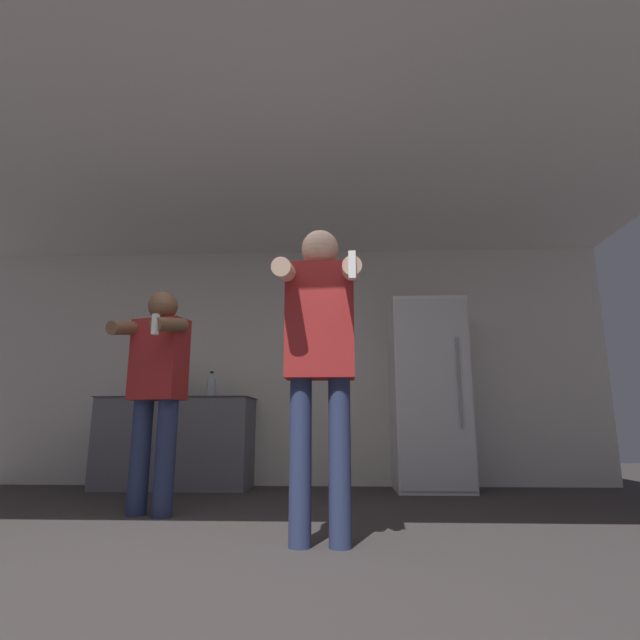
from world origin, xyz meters
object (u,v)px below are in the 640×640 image
Objects in this scene: bottle_brown_liquor at (211,387)px; bottle_red_label at (182,384)px; refrigerator at (428,394)px; bottle_short_whiskey at (166,385)px; person_woman_foreground at (320,345)px; person_man_side at (157,382)px.

bottle_red_label is at bearing -180.00° from bottle_brown_liquor.
refrigerator is 5.74× the size of bottle_short_whiskey.
bottle_brown_liquor is 0.47m from bottle_short_whiskey.
person_woman_foreground is at bearing -57.68° from bottle_red_label.
bottle_red_label is 0.22× the size of person_woman_foreground.
refrigerator reaches higher than person_woman_foreground.
person_man_side is (0.33, -1.56, -0.13)m from bottle_red_label.
bottle_brown_liquor is 0.85× the size of bottle_short_whiskey.
person_woman_foreground is at bearing -55.12° from bottle_short_whiskey.
person_man_side is (-2.18, -1.50, -0.01)m from refrigerator.
person_woman_foreground is (1.70, -2.43, 0.01)m from bottle_short_whiskey.
bottle_brown_liquor is 2.72m from person_woman_foreground.
refrigerator is at bearing -1.66° from bottle_brown_liquor.
bottle_short_whiskey is at bearing 107.24° from person_man_side.
person_woman_foreground reaches higher than bottle_brown_liquor.
bottle_brown_liquor is (-2.20, 0.06, 0.08)m from refrigerator.
bottle_red_label is 0.24× the size of person_man_side.
bottle_short_whiskey is at bearing 180.00° from bottle_brown_liquor.
person_woman_foreground is (1.23, -2.43, 0.03)m from bottle_brown_liquor.
person_man_side is at bearing -89.39° from bottle_brown_liquor.
bottle_red_label reaches higher than bottle_short_whiskey.
person_man_side is at bearing -78.13° from bottle_red_label.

